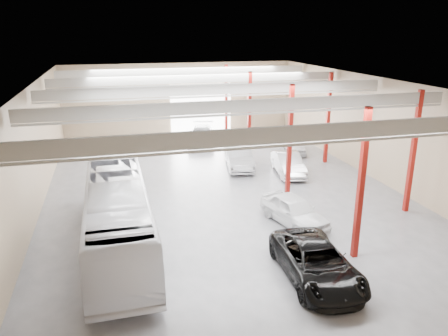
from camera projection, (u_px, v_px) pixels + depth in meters
name	position (u px, v px, depth m)	size (l,w,h in m)	color
depot_shell	(221.00, 114.00, 27.54)	(22.12, 32.12, 7.06)	#4F4F55
coach_bus	(118.00, 216.00, 20.51)	(2.82, 12.04, 3.36)	silver
black_sedan	(316.00, 262.00, 18.20)	(2.63, 5.71, 1.59)	black
car_row_a	(294.00, 210.00, 23.43)	(1.84, 4.58, 1.56)	silver
car_row_b	(239.00, 157.00, 32.97)	(1.78, 5.11, 1.68)	#ABABAF
car_row_c	(202.00, 135.00, 39.69)	(2.32, 5.70, 1.65)	slate
car_right_near	(288.00, 164.00, 31.52)	(1.65, 4.75, 1.56)	#BCBCC1
car_right_far	(295.00, 145.00, 37.02)	(1.62, 4.03, 1.37)	silver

